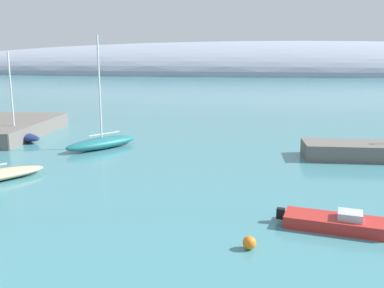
{
  "coord_description": "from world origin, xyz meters",
  "views": [
    {
      "loc": [
        2.98,
        -5.31,
        9.18
      ],
      "look_at": [
        -0.29,
        28.79,
        1.97
      ],
      "focal_mm": 40.55,
      "sensor_mm": 36.0,
      "label": 1
    }
  ],
  "objects_px": {
    "sailboat_teal_mid_mooring": "(102,142)",
    "sailboat_navy_outer_mooring": "(15,135)",
    "motorboat_red_outer": "(335,222)",
    "mooring_buoy_orange": "(249,243)"
  },
  "relations": [
    {
      "from": "sailboat_teal_mid_mooring",
      "to": "mooring_buoy_orange",
      "type": "relative_size",
      "value": 16.79
    },
    {
      "from": "sailboat_teal_mid_mooring",
      "to": "motorboat_red_outer",
      "type": "distance_m",
      "value": 25.76
    },
    {
      "from": "sailboat_navy_outer_mooring",
      "to": "motorboat_red_outer",
      "type": "distance_m",
      "value": 35.73
    },
    {
      "from": "sailboat_navy_outer_mooring",
      "to": "mooring_buoy_orange",
      "type": "relative_size",
      "value": 14.45
    },
    {
      "from": "sailboat_teal_mid_mooring",
      "to": "sailboat_navy_outer_mooring",
      "type": "relative_size",
      "value": 1.16
    },
    {
      "from": "motorboat_red_outer",
      "to": "mooring_buoy_orange",
      "type": "xyz_separation_m",
      "value": [
        -4.6,
        -2.91,
        -0.05
      ]
    },
    {
      "from": "motorboat_red_outer",
      "to": "mooring_buoy_orange",
      "type": "relative_size",
      "value": 8.86
    },
    {
      "from": "motorboat_red_outer",
      "to": "sailboat_navy_outer_mooring",
      "type": "bearing_deg",
      "value": 158.04
    },
    {
      "from": "sailboat_teal_mid_mooring",
      "to": "motorboat_red_outer",
      "type": "bearing_deg",
      "value": 84.38
    },
    {
      "from": "sailboat_navy_outer_mooring",
      "to": "motorboat_red_outer",
      "type": "relative_size",
      "value": 1.63
    }
  ]
}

